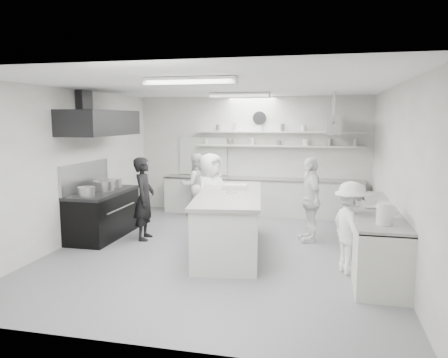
% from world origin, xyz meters
% --- Properties ---
extents(floor, '(6.00, 7.00, 0.02)m').
position_xyz_m(floor, '(0.00, 0.00, -0.01)').
color(floor, gray).
rests_on(floor, ground).
extents(ceiling, '(6.00, 7.00, 0.02)m').
position_xyz_m(ceiling, '(0.00, 0.00, 3.01)').
color(ceiling, white).
rests_on(ceiling, wall_back).
extents(wall_back, '(6.00, 0.04, 3.00)m').
position_xyz_m(wall_back, '(0.00, 3.50, 1.50)').
color(wall_back, silver).
rests_on(wall_back, floor).
extents(wall_front, '(6.00, 0.04, 3.00)m').
position_xyz_m(wall_front, '(0.00, -3.50, 1.50)').
color(wall_front, silver).
rests_on(wall_front, floor).
extents(wall_left, '(0.04, 7.00, 3.00)m').
position_xyz_m(wall_left, '(-3.00, 0.00, 1.50)').
color(wall_left, silver).
rests_on(wall_left, floor).
extents(wall_right, '(0.04, 7.00, 3.00)m').
position_xyz_m(wall_right, '(3.00, 0.00, 1.50)').
color(wall_right, silver).
rests_on(wall_right, floor).
extents(stove, '(0.80, 1.80, 0.90)m').
position_xyz_m(stove, '(-2.60, 0.40, 0.45)').
color(stove, black).
rests_on(stove, floor).
extents(exhaust_hood, '(0.85, 2.00, 0.50)m').
position_xyz_m(exhaust_hood, '(-2.60, 0.40, 2.35)').
color(exhaust_hood, black).
rests_on(exhaust_hood, wall_left).
extents(back_counter, '(5.00, 0.60, 0.92)m').
position_xyz_m(back_counter, '(0.30, 3.20, 0.46)').
color(back_counter, silver).
rests_on(back_counter, floor).
extents(shelf_lower, '(4.20, 0.26, 0.04)m').
position_xyz_m(shelf_lower, '(0.70, 3.37, 1.75)').
color(shelf_lower, silver).
rests_on(shelf_lower, wall_back).
extents(shelf_upper, '(4.20, 0.26, 0.04)m').
position_xyz_m(shelf_upper, '(0.70, 3.37, 2.10)').
color(shelf_upper, silver).
rests_on(shelf_upper, wall_back).
extents(pass_through_window, '(1.30, 0.04, 1.00)m').
position_xyz_m(pass_through_window, '(-1.30, 3.48, 1.45)').
color(pass_through_window, black).
rests_on(pass_through_window, wall_back).
extents(wall_clock, '(0.32, 0.05, 0.32)m').
position_xyz_m(wall_clock, '(0.20, 3.46, 2.45)').
color(wall_clock, silver).
rests_on(wall_clock, wall_back).
extents(right_counter, '(0.74, 3.30, 0.94)m').
position_xyz_m(right_counter, '(2.65, -0.20, 0.47)').
color(right_counter, silver).
rests_on(right_counter, floor).
extents(pot_rack, '(0.30, 1.60, 0.40)m').
position_xyz_m(pot_rack, '(2.00, 2.40, 2.30)').
color(pot_rack, '#9F9F9F').
rests_on(pot_rack, ceiling).
extents(light_fixture_front, '(1.30, 0.25, 0.10)m').
position_xyz_m(light_fixture_front, '(0.00, -1.80, 2.94)').
color(light_fixture_front, silver).
rests_on(light_fixture_front, ceiling).
extents(light_fixture_rear, '(1.30, 0.25, 0.10)m').
position_xyz_m(light_fixture_rear, '(0.00, 1.80, 2.94)').
color(light_fixture_rear, silver).
rests_on(light_fixture_rear, ceiling).
extents(prep_island, '(1.44, 2.94, 1.04)m').
position_xyz_m(prep_island, '(0.15, 0.02, 0.52)').
color(prep_island, silver).
rests_on(prep_island, floor).
extents(stove_pot, '(0.42, 0.42, 0.25)m').
position_xyz_m(stove_pot, '(-2.60, 0.48, 1.03)').
color(stove_pot, '#9F9F9F').
rests_on(stove_pot, stove).
extents(cook_stove, '(0.48, 0.66, 1.67)m').
position_xyz_m(cook_stove, '(-1.69, 0.42, 0.84)').
color(cook_stove, black).
rests_on(cook_stove, floor).
extents(cook_back, '(0.97, 0.93, 1.57)m').
position_xyz_m(cook_back, '(-1.31, 2.72, 0.79)').
color(cook_back, white).
rests_on(cook_back, floor).
extents(cook_island_left, '(0.83, 0.99, 1.73)m').
position_xyz_m(cook_island_left, '(-0.45, 0.98, 0.86)').
color(cook_island_left, white).
rests_on(cook_island_left, floor).
extents(cook_island_right, '(0.66, 1.06, 1.69)m').
position_xyz_m(cook_island_right, '(1.58, 1.03, 0.84)').
color(cook_island_right, white).
rests_on(cook_island_right, floor).
extents(cook_right, '(0.86, 1.09, 1.47)m').
position_xyz_m(cook_right, '(2.25, -0.70, 0.74)').
color(cook_right, white).
rests_on(cook_right, floor).
extents(bowl_island_a, '(0.26, 0.26, 0.06)m').
position_xyz_m(bowl_island_a, '(0.25, 0.55, 1.07)').
color(bowl_island_a, '#9F9F9F').
rests_on(bowl_island_a, prep_island).
extents(bowl_island_b, '(0.26, 0.26, 0.07)m').
position_xyz_m(bowl_island_b, '(0.19, 0.07, 1.07)').
color(bowl_island_b, silver).
rests_on(bowl_island_b, prep_island).
extents(bowl_right, '(0.24, 0.24, 0.06)m').
position_xyz_m(bowl_right, '(2.59, -0.23, 0.97)').
color(bowl_right, silver).
rests_on(bowl_right, right_counter).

